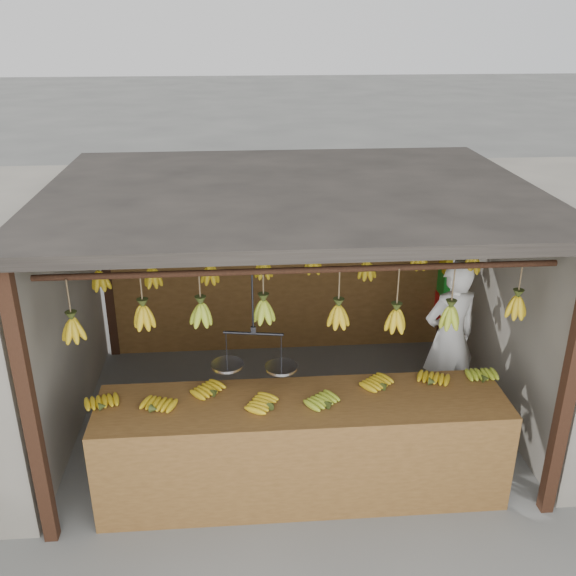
{
  "coord_description": "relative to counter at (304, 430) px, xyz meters",
  "views": [
    {
      "loc": [
        -0.46,
        -5.5,
        3.79
      ],
      "look_at": [
        0.0,
        0.3,
        1.3
      ],
      "focal_mm": 40.0,
      "sensor_mm": 36.0,
      "label": 1
    }
  ],
  "objects": [
    {
      "name": "stall",
      "position": [
        -0.01,
        1.55,
        1.27
      ],
      "size": [
        4.3,
        3.3,
        2.4
      ],
      "color": "black",
      "rests_on": "ground"
    },
    {
      "name": "bag_bundles",
      "position": [
        1.93,
        2.57,
        0.29
      ],
      "size": [
        0.08,
        0.26,
        1.21
      ],
      "color": "#1426BF",
      "rests_on": "ground"
    },
    {
      "name": "ground",
      "position": [
        -0.01,
        1.22,
        -0.71
      ],
      "size": [
        80.0,
        80.0,
        0.0
      ],
      "primitive_type": "plane",
      "color": "#5B5B57"
    },
    {
      "name": "hanging_bananas",
      "position": [
        -0.02,
        1.22,
        0.91
      ],
      "size": [
        3.64,
        2.25,
        0.39
      ],
      "color": "#BC9814",
      "rests_on": "ground"
    },
    {
      "name": "vendor",
      "position": [
        1.59,
        1.27,
        0.11
      ],
      "size": [
        0.68,
        0.54,
        1.63
      ],
      "primitive_type": "imported",
      "rotation": [
        0.0,
        0.0,
        3.43
      ],
      "color": "white",
      "rests_on": "ground"
    },
    {
      "name": "balance_scale",
      "position": [
        -0.38,
        0.22,
        0.52
      ],
      "size": [
        0.69,
        0.33,
        0.83
      ],
      "color": "black",
      "rests_on": "ground"
    },
    {
      "name": "counter",
      "position": [
        0.0,
        0.0,
        0.0
      ],
      "size": [
        3.39,
        0.76,
        0.96
      ],
      "color": "brown",
      "rests_on": "ground"
    }
  ]
}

